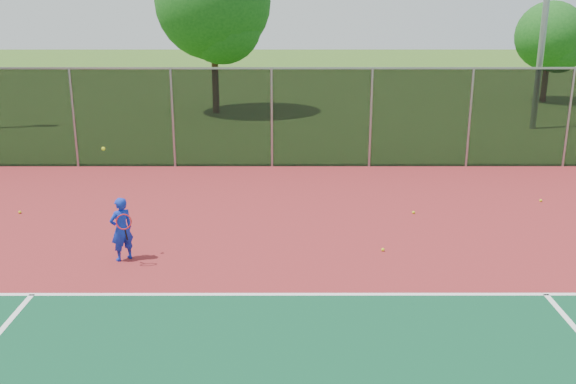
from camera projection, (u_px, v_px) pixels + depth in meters
name	position (u px, v px, depth m)	size (l,w,h in m)	color
court_apron	(445.00, 323.00, 10.27)	(30.00, 20.00, 0.02)	maroon
fence_back	(371.00, 117.00, 19.39)	(30.00, 0.06, 3.03)	black
tennis_player	(122.00, 229.00, 12.55)	(0.59, 0.68, 2.27)	#132AB2
practice_ball_0	(20.00, 212.00, 15.46)	(0.07, 0.07, 0.07)	yellow
practice_ball_1	(413.00, 212.00, 15.44)	(0.07, 0.07, 0.07)	yellow
practice_ball_3	(541.00, 200.00, 16.36)	(0.07, 0.07, 0.07)	yellow
practice_ball_5	(383.00, 250.00, 13.15)	(0.07, 0.07, 0.07)	yellow
tree_back_left	(215.00, 7.00, 27.81)	(5.04, 5.04, 7.40)	#392214
tree_back_mid	(552.00, 39.00, 31.45)	(3.36, 3.36, 4.93)	#392214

